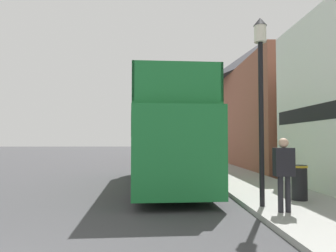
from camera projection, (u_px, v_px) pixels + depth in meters
ground_plane at (114, 165)px, 24.49m from camera, size 144.00×144.00×0.00m
sidewalk at (215, 167)px, 21.77m from camera, size 2.97×108.00×0.14m
brick_terrace_rear at (257, 104)px, 27.17m from camera, size 6.00×22.56×9.77m
tour_bus at (165, 141)px, 13.55m from camera, size 2.99×10.19×4.03m
parked_car_ahead_of_bus at (175, 158)px, 22.41m from camera, size 1.82×4.26×1.44m
pedestrian_second at (284, 167)px, 7.91m from camera, size 0.47×0.26×1.78m
lamp_post_nearest at (261, 76)px, 8.71m from camera, size 0.35×0.35×5.02m
lamp_post_second at (209, 111)px, 17.45m from camera, size 0.35×0.35×4.81m
litter_bin at (299, 182)px, 9.47m from camera, size 0.48×0.48×1.01m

